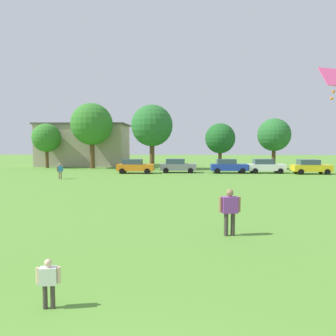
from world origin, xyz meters
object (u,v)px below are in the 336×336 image
at_px(parked_car_blue_2, 228,166).
at_px(tree_far_right, 274,135).
at_px(parked_car_yellow_4, 310,167).
at_px(tree_left, 92,124).
at_px(kite, 335,79).
at_px(parked_car_gray_1, 178,166).
at_px(parked_car_white_3, 265,166).
at_px(parked_car_orange_0, 135,166).
at_px(adult_bystander, 230,208).
at_px(tree_center, 152,126).
at_px(tree_right, 220,139).
at_px(bystander_near_trees, 60,170).
at_px(child_kite_flyer, 49,279).
at_px(tree_far_left, 47,138).

bearing_deg(parked_car_blue_2, tree_far_right, 42.36).
bearing_deg(parked_car_yellow_4, tree_left, 163.38).
bearing_deg(kite, parked_car_gray_1, 100.92).
bearing_deg(parked_car_white_3, parked_car_orange_0, -176.74).
bearing_deg(adult_bystander, parked_car_yellow_4, 54.95).
height_order(parked_car_orange_0, parked_car_white_3, same).
height_order(tree_center, tree_right, tree_center).
relative_size(adult_bystander, tree_center, 0.20).
relative_size(parked_car_gray_1, tree_left, 0.46).
height_order(kite, tree_right, tree_right).
distance_m(adult_bystander, parked_car_blue_2, 27.75).
height_order(parked_car_gray_1, tree_center, tree_center).
relative_size(bystander_near_trees, parked_car_blue_2, 0.36).
bearing_deg(tree_far_right, child_kite_flyer, -111.14).
distance_m(tree_center, tree_right, 9.37).
relative_size(kite, parked_car_gray_1, 0.26).
height_order(child_kite_flyer, tree_far_left, tree_far_left).
bearing_deg(parked_car_orange_0, kite, -69.05).
xyz_separation_m(adult_bystander, parked_car_blue_2, (3.75, 27.50, -0.17)).
distance_m(child_kite_flyer, parked_car_white_3, 35.58).
height_order(bystander_near_trees, parked_car_blue_2, parked_car_blue_2).
relative_size(parked_car_orange_0, tree_center, 0.49).
relative_size(kite, tree_center, 0.13).
height_order(parked_car_white_3, tree_far_right, tree_far_right).
bearing_deg(child_kite_flyer, tree_far_right, 60.11).
xyz_separation_m(kite, tree_left, (-17.87, 35.72, 0.78)).
bearing_deg(parked_car_white_3, tree_right, 136.53).
distance_m(parked_car_orange_0, tree_far_right, 19.95).
bearing_deg(parked_car_blue_2, parked_car_yellow_4, -5.86).
bearing_deg(parked_car_orange_0, tree_left, 132.02).
xyz_separation_m(child_kite_flyer, kite, (7.72, 4.75, 4.88)).
bearing_deg(tree_left, parked_car_orange_0, -47.98).
xyz_separation_m(bystander_near_trees, tree_far_left, (-7.73, 15.59, 3.46)).
relative_size(parked_car_blue_2, tree_left, 0.46).
bearing_deg(tree_center, bystander_near_trees, -120.95).
relative_size(parked_car_yellow_4, tree_far_left, 0.66).
relative_size(adult_bystander, tree_far_right, 0.25).
xyz_separation_m(parked_car_orange_0, tree_far_right, (18.18, 7.24, 3.86)).
distance_m(parked_car_gray_1, tree_far_right, 15.01).
xyz_separation_m(adult_bystander, tree_right, (3.30, 32.19, 3.17)).
bearing_deg(parked_car_yellow_4, adult_bystander, -116.15).
distance_m(kite, parked_car_yellow_4, 29.52).
xyz_separation_m(parked_car_blue_2, tree_left, (-18.38, 7.30, 5.42)).
xyz_separation_m(tree_far_left, tree_right, (24.80, -3.25, -0.17)).
height_order(child_kite_flyer, tree_right, tree_right).
xyz_separation_m(parked_car_orange_0, parked_car_gray_1, (5.04, 1.09, 0.00)).
xyz_separation_m(adult_bystander, tree_far_right, (10.84, 33.96, 3.69)).
relative_size(child_kite_flyer, bystander_near_trees, 0.68).
xyz_separation_m(parked_car_white_3, tree_far_left, (-29.65, 7.85, 3.51)).
bearing_deg(tree_left, tree_right, -8.27).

